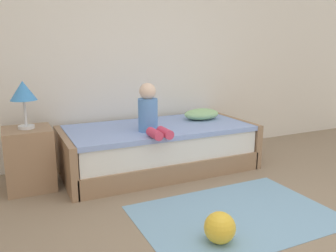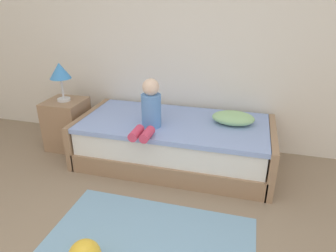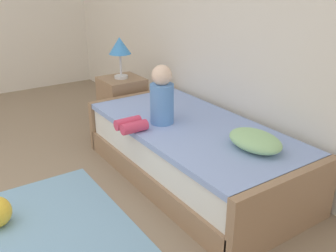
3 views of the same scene
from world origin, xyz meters
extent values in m
cube|color=silver|center=(0.00, 2.60, 1.45)|extent=(7.20, 0.10, 2.90)
cube|color=#997556|center=(0.02, 2.00, 0.10)|extent=(2.00, 1.00, 0.20)
cube|color=white|center=(0.02, 2.00, 0.33)|extent=(1.94, 0.94, 0.25)
cube|color=#8CA5E0|center=(0.02, 2.00, 0.47)|extent=(1.98, 0.98, 0.05)
cube|color=#997556|center=(-1.00, 2.00, 0.25)|extent=(0.07, 1.00, 0.50)
cube|color=#997556|center=(1.04, 2.00, 0.25)|extent=(0.07, 1.00, 0.50)
cube|color=#997556|center=(-1.33, 2.03, 0.30)|extent=(0.44, 0.44, 0.60)
cylinder|color=silver|center=(-1.33, 2.03, 0.61)|extent=(0.15, 0.15, 0.03)
cylinder|color=silver|center=(-1.33, 2.03, 0.75)|extent=(0.02, 0.02, 0.24)
cone|color=#3F8CD8|center=(-1.33, 2.03, 0.96)|extent=(0.24, 0.24, 0.18)
cylinder|color=#598CD1|center=(-0.18, 1.82, 0.67)|extent=(0.20, 0.20, 0.34)
sphere|color=beige|center=(-0.18, 1.82, 0.92)|extent=(0.17, 0.17, 0.17)
cylinder|color=#D83F60|center=(-0.24, 1.52, 0.55)|extent=(0.09, 0.22, 0.09)
cylinder|color=#D83F60|center=(-0.13, 1.52, 0.55)|extent=(0.09, 0.22, 0.09)
ellipsoid|color=#99CC8C|center=(0.63, 2.10, 0.56)|extent=(0.44, 0.30, 0.13)
cube|color=#7AA8CC|center=(0.13, 0.70, 0.00)|extent=(1.60, 1.10, 0.01)
camera|label=1|loc=(-1.49, -1.42, 1.35)|focal=37.02mm
camera|label=2|loc=(0.75, -0.92, 1.77)|focal=32.49mm
camera|label=3|loc=(2.34, 0.19, 1.71)|focal=40.35mm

